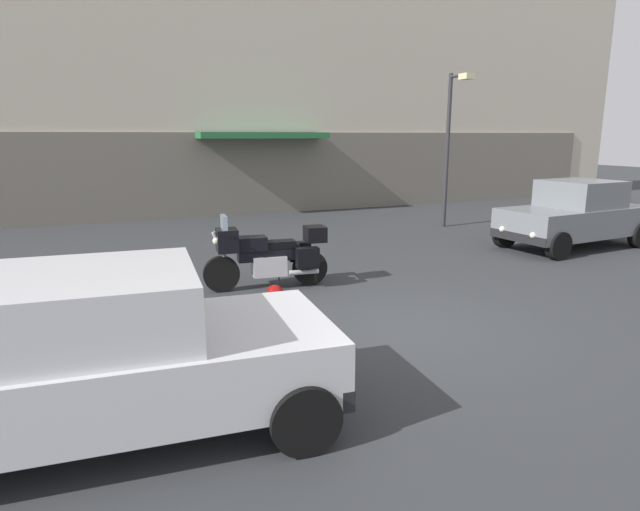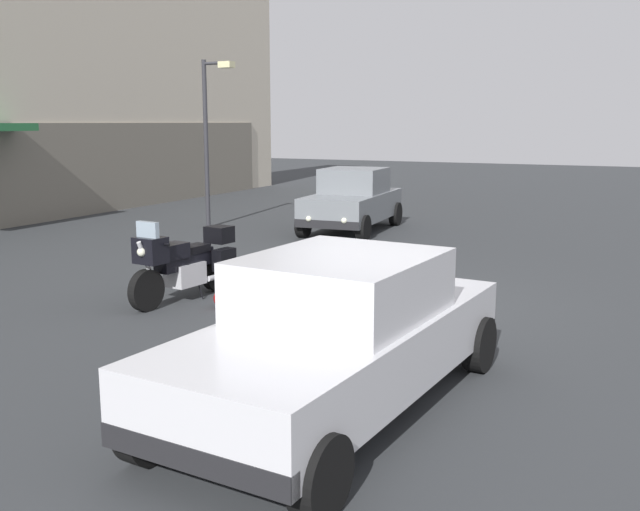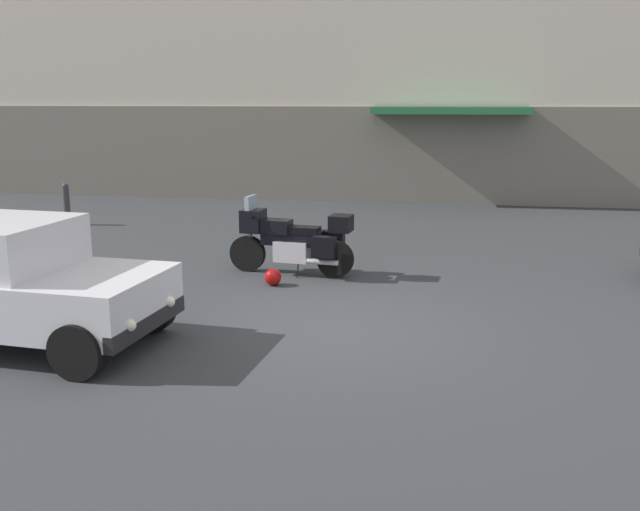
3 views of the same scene
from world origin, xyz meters
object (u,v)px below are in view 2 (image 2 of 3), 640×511
at_px(motorcycle, 185,262).
at_px(helmet, 222,298).
at_px(car_sedan_far, 340,333).
at_px(car_hatchback_near, 353,200).
at_px(streetlamp_curbside, 210,126).

xyz_separation_m(motorcycle, helmet, (-0.17, -0.81, -0.48)).
bearing_deg(car_sedan_far, car_hatchback_near, 27.20).
relative_size(motorcycle, helmet, 8.07).
bearing_deg(helmet, car_sedan_far, -131.44).
xyz_separation_m(car_sedan_far, streetlamp_curbside, (9.99, 8.19, 1.94)).
bearing_deg(streetlamp_curbside, helmet, -145.27).
bearing_deg(helmet, motorcycle, 78.09).
height_order(motorcycle, car_hatchback_near, car_hatchback_near).
bearing_deg(motorcycle, helmet, 84.85).
distance_m(car_hatchback_near, streetlamp_curbside, 4.27).
xyz_separation_m(car_hatchback_near, car_sedan_far, (-11.04, -4.52, -0.03)).
bearing_deg(motorcycle, streetlamp_curbside, -142.55).
bearing_deg(motorcycle, car_sedan_far, 59.93).
distance_m(motorcycle, car_sedan_far, 5.09).
bearing_deg(car_hatchback_near, car_sedan_far, 18.26).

